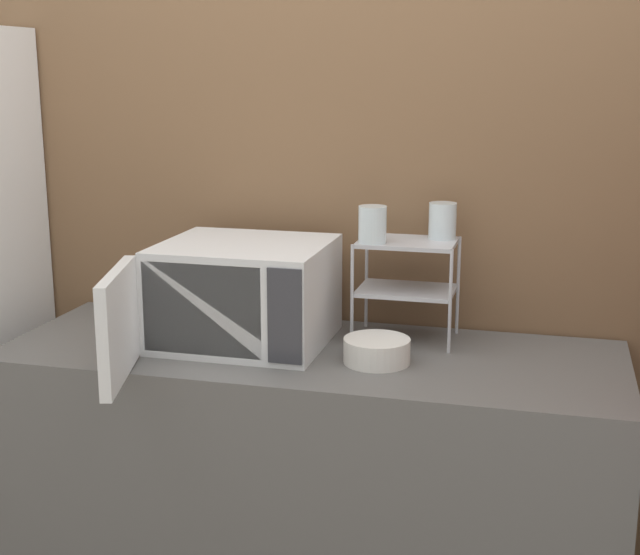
{
  "coord_description": "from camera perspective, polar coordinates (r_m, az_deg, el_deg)",
  "views": [
    {
      "loc": [
        0.66,
        -2.05,
        1.69
      ],
      "look_at": [
        0.02,
        0.36,
        1.1
      ],
      "focal_mm": 50.0,
      "sensor_mm": 36.0,
      "label": 1
    }
  ],
  "objects": [
    {
      "name": "counter",
      "position": [
        2.76,
        -0.6,
        -13.46
      ],
      "size": [
        1.79,
        0.65,
        0.89
      ],
      "color": "#595654",
      "rests_on": "ground_plane"
    },
    {
      "name": "microwave",
      "position": [
        2.62,
        -5.15,
        -1.07
      ],
      "size": [
        0.51,
        0.81,
        0.3
      ],
      "color": "silver",
      "rests_on": "counter"
    },
    {
      "name": "glass_back_right",
      "position": [
        2.66,
        7.85,
        3.62
      ],
      "size": [
        0.08,
        0.08,
        0.11
      ],
      "color": "silver",
      "rests_on": "dish_rack"
    },
    {
      "name": "glass_front_left",
      "position": [
        2.58,
        3.38,
        3.41
      ],
      "size": [
        0.08,
        0.08,
        0.11
      ],
      "color": "silver",
      "rests_on": "dish_rack"
    },
    {
      "name": "bowl",
      "position": [
        2.48,
        3.66,
        -4.72
      ],
      "size": [
        0.19,
        0.19,
        0.07
      ],
      "color": "silver",
      "rests_on": "counter"
    },
    {
      "name": "wall_back",
      "position": [
        2.85,
        1.33,
        5.48
      ],
      "size": [
        8.0,
        0.06,
        2.6
      ],
      "color": "brown",
      "rests_on": "ground_plane"
    },
    {
      "name": "dish_rack",
      "position": [
        2.65,
        5.57,
        0.58
      ],
      "size": [
        0.3,
        0.21,
        0.3
      ],
      "color": "#B2B2B7",
      "rests_on": "counter"
    }
  ]
}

